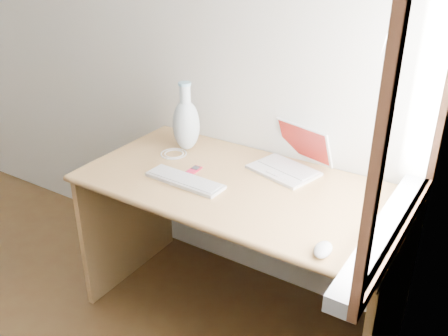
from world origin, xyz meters
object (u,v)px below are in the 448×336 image
Objects in this scene: vase at (186,123)px; laptop at (288,160)px; desk at (250,217)px; external_keyboard at (185,180)px.

laptop is at bearing 7.60° from vase.
vase is at bearing 168.64° from desk.
laptop is 0.54m from vase.
laptop is 0.98× the size of vase.
external_keyboard is (-0.22, -0.21, 0.23)m from desk.
desk is at bearing -11.36° from vase.
vase reaches higher than laptop.
vase is at bearing 127.12° from external_keyboard.
laptop is 0.49m from external_keyboard.
external_keyboard is (-0.32, -0.37, -0.04)m from laptop.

